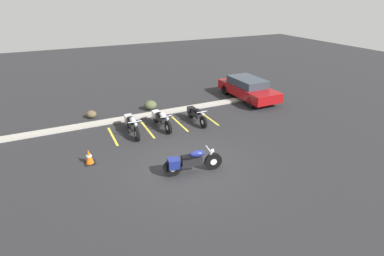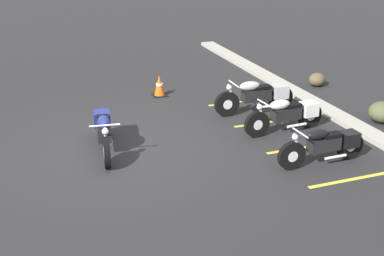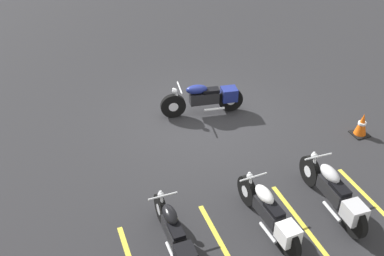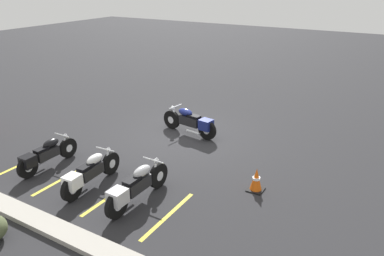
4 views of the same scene
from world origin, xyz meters
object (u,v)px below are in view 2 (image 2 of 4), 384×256
Objects in this scene: landscape_rock_0 at (382,112)px; parked_bike_1 at (288,114)px; parked_bike_2 at (326,145)px; landscape_rock_1 at (317,80)px; traffic_cone at (159,86)px; parked_bike_0 at (258,95)px; motorcycle_navy_featured at (104,130)px.

parked_bike_1 is at bearing -96.53° from landscape_rock_0.
parked_bike_2 is at bearing -60.00° from landscape_rock_0.
landscape_rock_1 is at bearing -136.34° from parked_bike_1.
landscape_rock_0 is at bearing 48.93° from traffic_cone.
landscape_rock_1 is (-3.22, 0.19, -0.06)m from landscape_rock_0.
parked_bike_1 is (1.46, 0.04, -0.02)m from parked_bike_0.
parked_bike_1 reaches higher than landscape_rock_1.
motorcycle_navy_featured is at bearing -96.16° from landscape_rock_0.
landscape_rock_0 is at bearing 92.22° from motorcycle_navy_featured.
parked_bike_2 is 5.87m from traffic_cone.
parked_bike_0 is 1.46m from parked_bike_1.
motorcycle_navy_featured is 6.92m from landscape_rock_0.
landscape_rock_0 is 3.23m from landscape_rock_1.
landscape_rock_0 is 6.09m from traffic_cone.
parked_bike_1 is 1.85m from parked_bike_2.
parked_bike_0 is at bearing -92.67° from parked_bike_2.
parked_bike_0 is 3.98× the size of landscape_rock_1.
landscape_rock_0 is (1.75, 2.57, -0.20)m from parked_bike_0.
parked_bike_1 is at bearing 92.43° from motorcycle_navy_featured.
motorcycle_navy_featured is 3.62× the size of traffic_cone.
parked_bike_2 is 2.92× the size of landscape_rock_0.
parked_bike_2 is 3.11m from landscape_rock_0.
motorcycle_navy_featured is 4.42m from parked_bike_0.
motorcycle_navy_featured reaches higher than parked_bike_0.
motorcycle_navy_featured reaches higher than parked_bike_1.
parked_bike_2 is 5.58m from landscape_rock_1.
landscape_rock_0 is 1.13× the size of traffic_cone.
landscape_rock_1 is at bearing -121.71° from parked_bike_2.
landscape_rock_0 is at bearing -150.62° from parked_bike_2.
parked_bike_0 reaches higher than parked_bike_2.
traffic_cone is at bearing 153.31° from motorcycle_navy_featured.
motorcycle_navy_featured is 1.01× the size of parked_bike_0.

